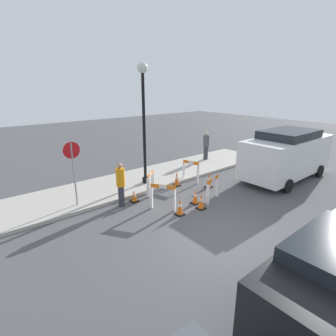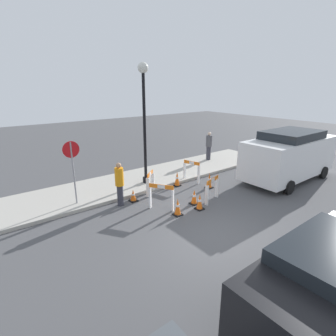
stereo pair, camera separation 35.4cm
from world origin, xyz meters
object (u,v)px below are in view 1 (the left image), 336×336
(streetlamp_post, at_px, (144,109))
(stop_sign, at_px, (73,164))
(person_worker, at_px, (121,183))
(work_van, at_px, (287,153))
(person_pedestrian, at_px, (206,145))

(streetlamp_post, xyz_separation_m, stop_sign, (-3.30, -0.30, -1.73))
(streetlamp_post, bearing_deg, person_worker, -147.74)
(work_van, bearing_deg, streetlamp_post, 148.49)
(streetlamp_post, distance_m, work_van, 7.13)
(streetlamp_post, relative_size, person_pedestrian, 3.10)
(stop_sign, height_order, person_pedestrian, stop_sign)
(streetlamp_post, relative_size, work_van, 1.00)
(person_worker, distance_m, work_van, 8.10)
(stop_sign, bearing_deg, person_worker, 145.06)
(person_worker, height_order, work_van, work_van)
(work_van, bearing_deg, person_worker, 163.30)
(person_pedestrian, bearing_deg, person_worker, 13.54)
(person_worker, xyz_separation_m, person_pedestrian, (7.05, 2.23, 0.11))
(person_worker, relative_size, person_pedestrian, 1.02)
(stop_sign, relative_size, person_pedestrian, 1.43)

